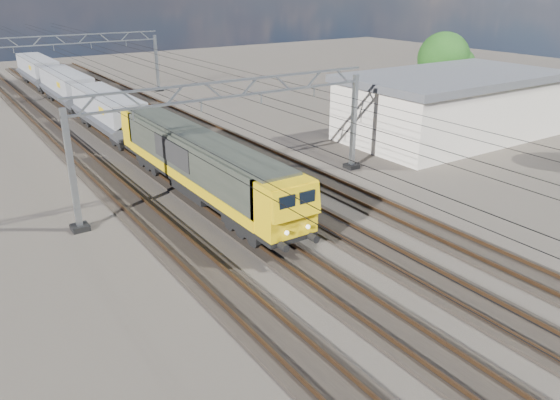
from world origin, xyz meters
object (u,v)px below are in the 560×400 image
catenary_gantry_far (75,64)px  locomotive (199,162)px  tree_far (447,60)px  hopper_wagon_lead (108,110)px  catenary_gantry_mid (233,134)px  hopper_wagon_mid (66,86)px  industrial_shed (451,105)px  hopper_wagon_third (38,69)px

catenary_gantry_far → locomotive: size_ratio=0.94×
locomotive → tree_far: bearing=15.7°
hopper_wagon_lead → catenary_gantry_mid: bearing=-83.8°
catenary_gantry_mid → tree_far: (30.32, 9.79, 1.08)m
hopper_wagon_mid → industrial_shed: 38.89m
hopper_wagon_lead → industrial_shed: bearing=-34.3°
catenary_gantry_far → hopper_wagon_lead: 17.79m
catenary_gantry_far → locomotive: (-2.00, -35.29, -1.58)m
hopper_wagon_third → industrial_shed: size_ratio=0.70×
catenary_gantry_mid → hopper_wagon_lead: (-2.00, 18.40, -1.67)m
industrial_shed → hopper_wagon_mid: bearing=128.1°
catenary_gantry_mid → hopper_wagon_third: (-2.00, 46.80, -1.67)m
catenary_gantry_far → tree_far: tree_far is taller
catenary_gantry_mid → tree_far: size_ratio=2.54×
locomotive → industrial_shed: industrial_shed is taller
industrial_shed → tree_far: (8.32, 7.79, 2.27)m
catenary_gantry_mid → locomotive: bearing=160.6°
locomotive → industrial_shed: (24.00, 1.29, 0.40)m
locomotive → hopper_wagon_lead: bearing=90.0°
catenary_gantry_mid → catenary_gantry_far: same height
hopper_wagon_lead → hopper_wagon_mid: same height
hopper_wagon_mid → hopper_wagon_lead: bearing=-90.0°
catenary_gantry_mid → hopper_wagon_third: catenary_gantry_mid is taller
hopper_wagon_third → locomotive: bearing=-90.0°
industrial_shed → locomotive: bearing=-176.9°
catenary_gantry_far → locomotive: catenary_gantry_far is taller
catenary_gantry_far → tree_far: 40.09m
catenary_gantry_mid → industrial_shed: size_ratio=1.07×
catenary_gantry_far → hopper_wagon_mid: 4.28m
hopper_wagon_lead → catenary_gantry_far: bearing=83.5°
catenary_gantry_mid → hopper_wagon_mid: catenary_gantry_mid is taller
hopper_wagon_lead → industrial_shed: (24.00, -16.40, 0.49)m
hopper_wagon_lead → tree_far: size_ratio=1.66×
hopper_wagon_lead → hopper_wagon_third: (0.00, 28.40, 0.00)m
locomotive → industrial_shed: bearing=3.1°
catenary_gantry_mid → hopper_wagon_lead: 18.58m
hopper_wagon_lead → tree_far: 33.56m
catenary_gantry_mid → catenary_gantry_far: bearing=90.0°
hopper_wagon_third → hopper_wagon_lead: bearing=-90.0°
hopper_wagon_mid → tree_far: bearing=-35.2°
hopper_wagon_mid → industrial_shed: bearing=-51.9°
locomotive → hopper_wagon_mid: (-0.00, 31.90, -0.09)m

